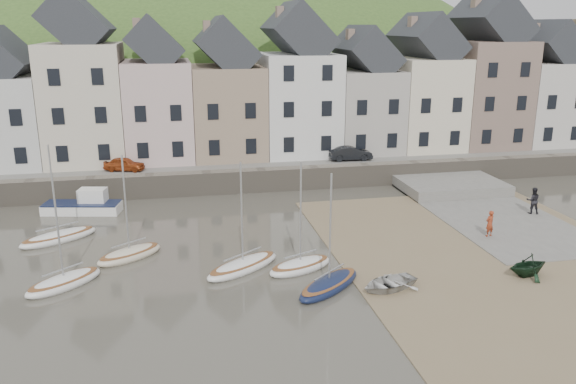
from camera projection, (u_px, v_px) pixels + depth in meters
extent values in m
plane|color=#413E33|center=(310.00, 276.00, 31.29)|extent=(160.00, 160.00, 0.00)
cube|color=#385723|center=(239.00, 145.00, 61.22)|extent=(90.00, 30.00, 1.50)
cube|color=slate|center=(255.00, 162.00, 50.17)|extent=(70.00, 7.00, 0.10)
cube|color=slate|center=(261.00, 180.00, 47.05)|extent=(70.00, 1.20, 1.80)
cube|color=#7C684B|center=(497.00, 260.00, 33.38)|extent=(18.00, 26.00, 0.06)
cube|color=slate|center=(488.00, 212.00, 41.67)|extent=(8.00, 18.00, 0.12)
ellipsoid|color=#385723|center=(189.00, 229.00, 91.83)|extent=(134.40, 84.00, 84.00)
cube|color=beige|center=(10.00, 121.00, 48.61)|extent=(5.80, 8.00, 7.50)
cube|color=beige|center=(86.00, 104.00, 49.44)|extent=(6.40, 8.00, 10.00)
cube|color=gray|center=(55.00, 2.00, 46.85)|extent=(0.60, 0.90, 1.40)
cube|color=#C7ABA5|center=(159.00, 111.00, 50.80)|extent=(5.60, 8.00, 8.50)
cube|color=gray|center=(137.00, 27.00, 48.57)|extent=(0.60, 0.90, 1.40)
cube|color=gray|center=(227.00, 112.00, 52.00)|extent=(6.20, 8.00, 8.00)
cube|color=gray|center=(207.00, 29.00, 49.73)|extent=(0.60, 0.90, 1.40)
cube|color=silver|center=(298.00, 104.00, 53.09)|extent=(6.60, 8.00, 9.00)
cube|color=gray|center=(280.00, 14.00, 50.61)|extent=(0.60, 0.90, 1.40)
cube|color=#A6A198|center=(363.00, 110.00, 54.49)|extent=(5.80, 8.00, 7.50)
cube|color=gray|center=(350.00, 37.00, 52.37)|extent=(0.60, 0.90, 1.40)
cube|color=beige|center=(423.00, 103.00, 55.49)|extent=(6.00, 8.00, 8.50)
cube|color=gray|center=(412.00, 24.00, 53.19)|extent=(0.60, 0.90, 1.40)
cube|color=#7E675A|center=(483.00, 94.00, 56.47)|extent=(6.40, 8.00, 10.00)
cube|color=gray|center=(476.00, 5.00, 53.89)|extent=(0.60, 0.90, 1.40)
cube|color=beige|center=(539.00, 103.00, 57.92)|extent=(5.80, 8.00, 8.00)
cube|color=gray|center=(534.00, 31.00, 55.72)|extent=(0.60, 0.90, 1.40)
ellipsoid|color=white|center=(59.00, 238.00, 36.30)|extent=(4.92, 3.86, 0.84)
ellipsoid|color=brown|center=(58.00, 234.00, 36.24)|extent=(4.52, 3.54, 0.20)
cylinder|color=#B2B5B7|center=(53.00, 190.00, 35.44)|extent=(0.10, 0.10, 5.60)
cylinder|color=#B2B5B7|center=(57.00, 226.00, 36.10)|extent=(2.31, 1.49, 0.08)
ellipsoid|color=white|center=(64.00, 283.00, 29.98)|extent=(4.19, 3.88, 0.84)
ellipsoid|color=brown|center=(64.00, 279.00, 29.92)|extent=(3.84, 3.55, 0.20)
cylinder|color=#B2B5B7|center=(58.00, 226.00, 29.12)|extent=(0.10, 0.10, 5.60)
cylinder|color=#B2B5B7|center=(63.00, 269.00, 29.77)|extent=(1.82, 1.56, 0.08)
ellipsoid|color=beige|center=(130.00, 255.00, 33.61)|extent=(4.21, 3.58, 0.84)
ellipsoid|color=brown|center=(129.00, 251.00, 33.55)|extent=(3.86, 3.28, 0.20)
cylinder|color=#B2B5B7|center=(126.00, 204.00, 32.75)|extent=(0.10, 0.10, 5.60)
cylinder|color=#B2B5B7|center=(129.00, 243.00, 33.40)|extent=(1.89, 1.36, 0.08)
ellipsoid|color=white|center=(300.00, 267.00, 31.98)|extent=(4.23, 2.96, 0.84)
ellipsoid|color=brown|center=(300.00, 263.00, 31.92)|extent=(3.88, 2.71, 0.20)
cylinder|color=#B2B5B7|center=(301.00, 213.00, 31.12)|extent=(0.10, 0.10, 5.60)
cylinder|color=#B2B5B7|center=(300.00, 254.00, 31.78)|extent=(2.03, 0.95, 0.08)
ellipsoid|color=white|center=(243.00, 267.00, 31.99)|extent=(4.94, 4.12, 0.84)
ellipsoid|color=brown|center=(243.00, 263.00, 31.93)|extent=(4.53, 3.77, 0.20)
cylinder|color=#B2B5B7|center=(242.00, 213.00, 31.14)|extent=(0.10, 0.10, 5.60)
cylinder|color=#B2B5B7|center=(243.00, 254.00, 31.79)|extent=(2.29, 1.66, 0.08)
ellipsoid|color=#131C3C|center=(329.00, 285.00, 29.69)|extent=(4.57, 4.20, 0.84)
ellipsoid|color=brown|center=(329.00, 281.00, 29.63)|extent=(4.19, 3.85, 0.20)
cylinder|color=#B2B5B7|center=(330.00, 228.00, 28.83)|extent=(0.10, 0.10, 5.60)
cylinder|color=#B2B5B7|center=(329.00, 272.00, 29.48)|extent=(2.03, 1.74, 0.08)
cube|color=white|center=(82.00, 208.00, 41.64)|extent=(5.64, 2.76, 0.70)
cube|color=#131C3C|center=(81.00, 203.00, 41.54)|extent=(5.55, 2.79, 0.08)
cube|color=white|center=(93.00, 196.00, 41.71)|extent=(2.10, 1.56, 1.00)
imported|color=silver|center=(388.00, 283.00, 29.55)|extent=(3.63, 3.08, 0.64)
imported|color=black|center=(528.00, 265.00, 31.00)|extent=(2.72, 2.47, 1.25)
imported|color=#96351B|center=(490.00, 223.00, 36.60)|extent=(0.71, 0.57, 1.68)
imported|color=black|center=(533.00, 200.00, 41.00)|extent=(1.10, 0.97, 1.90)
imported|color=#9D3E16|center=(124.00, 164.00, 47.00)|extent=(3.47, 2.16, 1.10)
imported|color=black|center=(350.00, 153.00, 50.62)|extent=(3.79, 1.44, 1.23)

